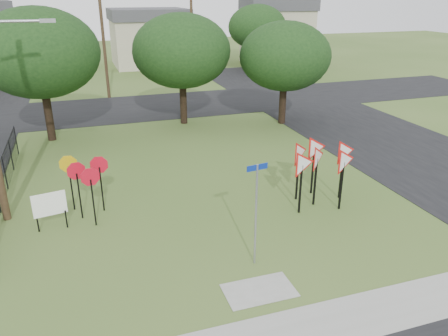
{
  "coord_description": "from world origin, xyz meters",
  "views": [
    {
      "loc": [
        -4.16,
        -11.74,
        7.87
      ],
      "look_at": [
        0.74,
        3.0,
        1.6
      ],
      "focal_mm": 35.0,
      "sensor_mm": 36.0,
      "label": 1
    }
  ],
  "objects_px": {
    "street_name_sign": "(256,209)",
    "info_board": "(50,205)",
    "yield_sign_cluster": "(320,159)",
    "stop_sign_cluster": "(84,175)"
  },
  "relations": [
    {
      "from": "street_name_sign",
      "to": "info_board",
      "type": "distance_m",
      "value": 7.41
    },
    {
      "from": "street_name_sign",
      "to": "yield_sign_cluster",
      "type": "bearing_deg",
      "value": 38.46
    },
    {
      "from": "street_name_sign",
      "to": "stop_sign_cluster",
      "type": "distance_m",
      "value": 6.83
    },
    {
      "from": "street_name_sign",
      "to": "yield_sign_cluster",
      "type": "xyz_separation_m",
      "value": [
        3.96,
        3.15,
        0.01
      ]
    },
    {
      "from": "stop_sign_cluster",
      "to": "info_board",
      "type": "height_order",
      "value": "stop_sign_cluster"
    },
    {
      "from": "stop_sign_cluster",
      "to": "info_board",
      "type": "bearing_deg",
      "value": -151.65
    },
    {
      "from": "stop_sign_cluster",
      "to": "yield_sign_cluster",
      "type": "relative_size",
      "value": 0.68
    },
    {
      "from": "yield_sign_cluster",
      "to": "street_name_sign",
      "type": "bearing_deg",
      "value": -141.54
    },
    {
      "from": "street_name_sign",
      "to": "stop_sign_cluster",
      "type": "bearing_deg",
      "value": 134.39
    },
    {
      "from": "stop_sign_cluster",
      "to": "info_board",
      "type": "relative_size",
      "value": 1.58
    }
  ]
}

